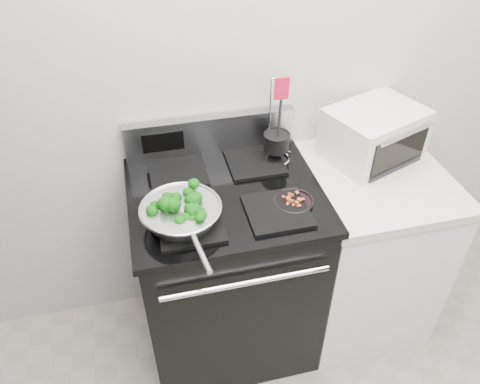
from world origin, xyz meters
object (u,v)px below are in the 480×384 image
object	(u,v)px
bacon_plate	(294,200)
utensil_holder	(276,146)
skillet	(181,213)
toaster_oven	(374,134)
gas_range	(227,268)

from	to	relation	value
bacon_plate	utensil_holder	world-z (taller)	utensil_holder
skillet	toaster_oven	world-z (taller)	toaster_oven
bacon_plate	toaster_oven	world-z (taller)	toaster_oven
bacon_plate	toaster_oven	size ratio (longest dim) A/B	0.33
skillet	utensil_holder	size ratio (longest dim) A/B	1.21
skillet	toaster_oven	size ratio (longest dim) A/B	1.00
bacon_plate	utensil_holder	size ratio (longest dim) A/B	0.40
bacon_plate	toaster_oven	distance (m)	0.55
toaster_oven	bacon_plate	bearing A→B (deg)	-169.18
utensil_holder	toaster_oven	size ratio (longest dim) A/B	0.83
gas_range	skillet	xyz separation A→B (m)	(-0.20, -0.15, 0.51)
gas_range	utensil_holder	distance (m)	0.62
gas_range	toaster_oven	size ratio (longest dim) A/B	2.33
bacon_plate	skillet	bearing A→B (deg)	-178.25
skillet	toaster_oven	distance (m)	0.96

